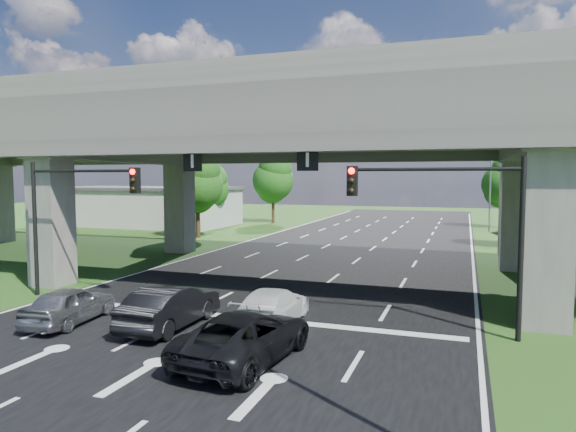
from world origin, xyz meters
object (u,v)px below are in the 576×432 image
Objects in this scene: streetlight_beyond at (486,172)px; car_trailing at (246,336)px; streetlight_far at (495,170)px; car_white at (272,307)px; signal_right at (451,212)px; signal_left at (72,204)px; car_dark at (171,306)px; car_silver at (70,305)px.

car_trailing is at bearing -100.78° from streetlight_beyond.
car_white is at bearing -111.56° from streetlight_far.
streetlight_beyond is at bearing 90.00° from streetlight_far.
signal_right and signal_left have the same top height.
streetlight_beyond is at bearing -107.14° from car_dark.
car_silver reaches higher than car_white.
signal_right is 15.65m from signal_left.
signal_left is 5.37m from car_silver.
streetlight_beyond reaches higher than car_white.
car_white is at bearing -75.43° from car_trailing.
signal_right is 1.51× the size of car_silver.
signal_left reaches higher than car_dark.
signal_left is at bearing -8.99° from car_white.
car_dark is 1.01× the size of car_white.
signal_right is 1.31× the size of car_white.
car_trailing reaches higher than car_silver.
car_dark is at bearing -117.24° from streetlight_far.
streetlight_beyond is 2.17× the size of car_dark.
car_white is (-8.30, -21.00, -5.15)m from streetlight_far.
signal_left is 26.95m from streetlight_far.
signal_left is 1.16× the size of car_trailing.
car_white is 3.67m from car_trailing.
streetlight_beyond is at bearing -94.96° from car_trailing.
car_silver is at bearing -50.70° from signal_left.
signal_left reaches higher than car_silver.
streetlight_beyond is at bearing -117.50° from car_silver.
streetlight_far is 25.78m from car_dark.
signal_right is 1.30× the size of car_dark.
streetlight_beyond is (17.92, 36.06, 1.66)m from signal_left.
car_white is (3.28, 1.48, -0.10)m from car_dark.
signal_left is 40.30m from streetlight_beyond.
streetlight_far is 16.00m from streetlight_beyond.
streetlight_far is 1.00× the size of streetlight_beyond.
car_white is 0.88× the size of car_trailing.
signal_right is 1.00× the size of signal_left.
car_dark is at bearing -174.88° from car_silver.
signal_left reaches higher than car_white.
signal_right is 0.60× the size of streetlight_beyond.
signal_left is at bearing -116.43° from streetlight_beyond.
car_silver is (2.60, -3.17, -3.48)m from signal_left.
streetlight_beyond is 1.93× the size of car_trailing.
car_silver is (-15.33, -23.23, -5.14)m from streetlight_far.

